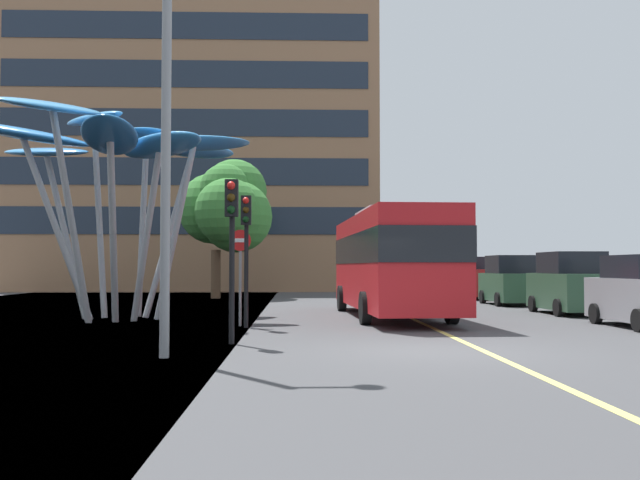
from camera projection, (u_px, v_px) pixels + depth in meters
The scene contains 12 objects.
ground at pixel (391, 353), 14.10m from camera, with size 120.00×240.00×0.10m.
red_bus at pixel (390, 258), 23.55m from camera, with size 3.15×11.02×3.58m.
leaf_sculpture at pixel (112, 149), 22.23m from camera, with size 9.33×8.90×7.10m.
traffic_light_kerb_near at pixel (232, 225), 15.28m from camera, with size 0.28×0.42×3.56m.
traffic_light_kerb_far at pixel (246, 232), 19.37m from camera, with size 0.28×0.42×3.62m.
car_parked_far at pixel (571, 285), 25.02m from camera, with size 2.09×4.13×2.20m.
car_side_street at pixel (511, 282), 31.08m from camera, with size 2.08×4.04×2.18m.
car_far_side at pixel (476, 279), 37.10m from camera, with size 2.09×4.52×2.19m.
street_lamp at pixel (182, 75), 13.15m from camera, with size 1.43×0.44×8.36m.
tree_pavement_near at pixel (227, 206), 37.92m from camera, with size 5.24×5.83×7.59m.
no_entry_sign at pixel (240, 262), 19.95m from camera, with size 0.60×0.12×2.72m.
backdrop_building at pixel (198, 136), 52.72m from camera, with size 25.94×11.67×22.88m.
Camera 1 is at (-2.62, -14.12, 1.67)m, focal length 39.65 mm.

